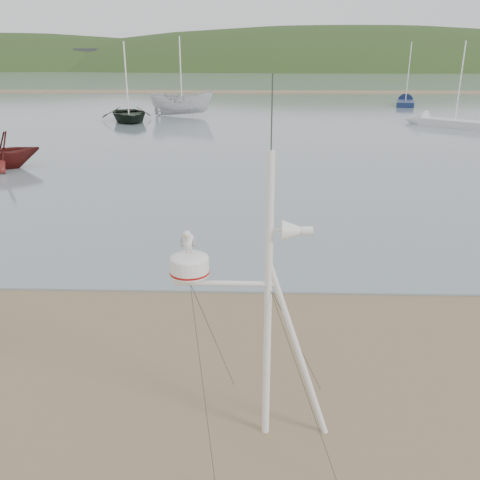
{
  "coord_description": "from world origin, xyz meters",
  "views": [
    {
      "loc": [
        1.86,
        -5.71,
        4.69
      ],
      "look_at": [
        1.65,
        1.0,
        2.27
      ],
      "focal_mm": 38.0,
      "sensor_mm": 36.0,
      "label": 1
    }
  ],
  "objects_px": {
    "boat_dark": "(127,85)",
    "sailboat_white_near": "(433,121)",
    "mast_rig": "(262,362)",
    "sailboat_blue_far": "(405,102)",
    "boat_white": "(181,83)",
    "boat_red": "(0,133)"
  },
  "relations": [
    {
      "from": "mast_rig",
      "to": "sailboat_white_near",
      "type": "relative_size",
      "value": 0.73
    },
    {
      "from": "boat_dark",
      "to": "sailboat_white_near",
      "type": "distance_m",
      "value": 22.96
    },
    {
      "from": "boat_dark",
      "to": "boat_red",
      "type": "xyz_separation_m",
      "value": [
        -1.36,
        -17.67,
        -1.17
      ]
    },
    {
      "from": "mast_rig",
      "to": "sailboat_blue_far",
      "type": "xyz_separation_m",
      "value": [
        15.61,
        50.41,
        -0.8
      ]
    },
    {
      "from": "boat_white",
      "to": "sailboat_blue_far",
      "type": "relative_size",
      "value": 0.77
    },
    {
      "from": "boat_dark",
      "to": "sailboat_white_near",
      "type": "height_order",
      "value": "sailboat_white_near"
    },
    {
      "from": "boat_white",
      "to": "sailboat_blue_far",
      "type": "bearing_deg",
      "value": -59.18
    },
    {
      "from": "sailboat_white_near",
      "to": "sailboat_blue_far",
      "type": "xyz_separation_m",
      "value": [
        2.76,
        17.6,
        -0.0
      ]
    },
    {
      "from": "boat_white",
      "to": "boat_red",
      "type": "bearing_deg",
      "value": 169.72
    },
    {
      "from": "sailboat_white_near",
      "to": "boat_dark",
      "type": "bearing_deg",
      "value": 176.44
    },
    {
      "from": "mast_rig",
      "to": "sailboat_blue_far",
      "type": "height_order",
      "value": "sailboat_blue_far"
    },
    {
      "from": "sailboat_blue_far",
      "to": "boat_red",
      "type": "bearing_deg",
      "value": -128.47
    },
    {
      "from": "mast_rig",
      "to": "boat_dark",
      "type": "relative_size",
      "value": 0.84
    },
    {
      "from": "boat_red",
      "to": "sailboat_white_near",
      "type": "relative_size",
      "value": 0.49
    },
    {
      "from": "boat_red",
      "to": "boat_white",
      "type": "distance_m",
      "value": 22.47
    },
    {
      "from": "mast_rig",
      "to": "sailboat_white_near",
      "type": "height_order",
      "value": "sailboat_white_near"
    },
    {
      "from": "boat_dark",
      "to": "sailboat_blue_far",
      "type": "relative_size",
      "value": 0.78
    },
    {
      "from": "mast_rig",
      "to": "boat_red",
      "type": "height_order",
      "value": "mast_rig"
    },
    {
      "from": "mast_rig",
      "to": "boat_white",
      "type": "xyz_separation_m",
      "value": [
        -6.4,
        38.46,
        1.63
      ]
    },
    {
      "from": "boat_dark",
      "to": "boat_white",
      "type": "distance_m",
      "value": 5.51
    },
    {
      "from": "boat_white",
      "to": "sailboat_white_near",
      "type": "xyz_separation_m",
      "value": [
        19.25,
        -5.65,
        -2.42
      ]
    },
    {
      "from": "mast_rig",
      "to": "sailboat_white_near",
      "type": "distance_m",
      "value": 35.24
    }
  ]
}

